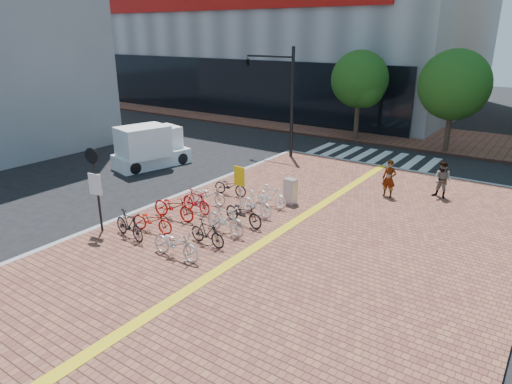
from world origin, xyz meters
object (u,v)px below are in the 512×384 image
Objects in this scene: bike_4 at (209,195)px; pedestrian_b at (442,180)px; bike_3 at (196,201)px; bike_9 at (244,212)px; traffic_light_pole at (271,81)px; box_truck at (150,147)px; bike_2 at (174,206)px; bike_11 at (271,196)px; notice_sign at (95,180)px; bike_8 at (225,219)px; utility_box at (290,191)px; bike_6 at (176,244)px; pedestrian_a at (389,179)px; bike_5 at (230,186)px; bike_1 at (152,220)px; yellow_sign at (240,180)px; bike_7 at (207,233)px; bike_10 at (256,204)px; bike_0 at (129,225)px.

pedestrian_b is at bearing -60.16° from bike_4.
bike_9 reaches higher than bike_3.
traffic_light_pole is 7.99m from box_truck.
traffic_light_pole reaches higher than bike_2.
bike_9 is at bearing -169.94° from bike_11.
bike_3 is 4.12m from notice_sign.
bike_2 is at bearing 95.87° from bike_8.
pedestrian_b reaches higher than utility_box.
pedestrian_a is (3.65, 9.75, 0.34)m from bike_6.
traffic_light_pole is at bearing 18.71° from bike_6.
bike_4 is at bearing 172.62° from bike_5.
box_truck is at bearing 36.76° from bike_1.
bike_6 is 4.09m from notice_sign.
pedestrian_b is at bearing -39.80° from bike_3.
pedestrian_b is (2.00, 1.20, -0.01)m from pedestrian_a.
yellow_sign is 0.30× the size of traffic_light_pole.
bike_1 is 1.12× the size of bike_7.
bike_3 is at bearing 142.33° from bike_11.
notice_sign is at bearing 146.46° from bike_2.
bike_9 is 2.22m from bike_11.
bike_4 is 1.05× the size of bike_7.
bike_5 is 6.31m from notice_sign.
yellow_sign is 8.79m from box_truck.
bike_5 is (0.11, 3.49, -0.09)m from bike_2.
bike_8 is 1.10× the size of bike_10.
bike_9 is (2.60, 1.12, -0.03)m from bike_2.
bike_4 is 2.69m from bike_9.
bike_7 is 0.92× the size of pedestrian_a.
bike_5 is at bearing -167.06° from utility_box.
bike_8 is 10.17m from pedestrian_b.
pedestrian_a is 6.83m from yellow_sign.
bike_9 is at bearing -113.61° from pedestrian_b.
traffic_light_pole is at bearing 26.48° from bike_7.
bike_9 is at bearing -164.20° from bike_10.
box_truck is (-9.44, 6.13, 0.51)m from bike_7.
utility_box is at bearing 53.01° from yellow_sign.
traffic_light_pole is at bearing 20.51° from bike_0.
bike_10 is at bearing -118.42° from pedestrian_b.
pedestrian_b reaches higher than bike_6.
bike_5 is at bearing 54.38° from bike_9.
bike_6 is at bearing -171.90° from bike_10.
bike_10 is at bearing 5.81° from bike_7.
bike_3 is 4.00m from bike_6.
bike_1 is 0.90× the size of bike_6.
bike_9 is 0.30× the size of traffic_light_pole.
pedestrian_a reaches higher than bike_5.
bike_1 is 0.94× the size of bike_8.
traffic_light_pole reaches higher than yellow_sign.
bike_6 reaches higher than bike_3.
traffic_light_pole is (-10.68, 2.41, 3.51)m from pedestrian_b.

